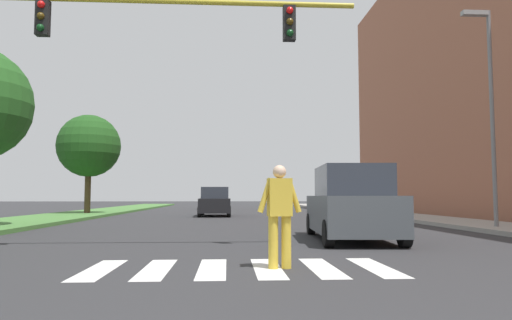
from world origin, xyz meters
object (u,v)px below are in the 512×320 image
Objects in this scene: sedan_midblock at (215,203)px; sedan_distant at (211,200)px; tree_far at (89,146)px; traffic_light_gantry at (43,49)px; street_lamp_right at (489,97)px; pedestrian_performer at (280,211)px; suv_crossing at (351,205)px.

sedan_distant is (-0.74, 14.19, 0.01)m from sedan_midblock.
tree_far is 0.59× the size of traffic_light_gantry.
tree_far reaches higher than sedan_distant.
street_lamp_right reaches higher than traffic_light_gantry.
pedestrian_performer is at bearing -86.09° from sedan_distant.
street_lamp_right is at bearing -37.63° from tree_far.
tree_far is 1.40× the size of sedan_midblock.
tree_far reaches higher than suv_crossing.
traffic_light_gantry is 17.95m from sedan_midblock.
traffic_light_gantry is 2.36× the size of sedan_midblock.
street_lamp_right is at bearing -51.31° from sedan_midblock.
traffic_light_gantry is 2.40× the size of sedan_distant.
sedan_distant is (-4.78, 29.35, -0.14)m from suv_crossing.
tree_far is 1.26× the size of suv_crossing.
tree_far is at bearing 103.31° from traffic_light_gantry.
traffic_light_gantry is 31.76m from sedan_distant.
traffic_light_gantry is 14.02m from street_lamp_right.
sedan_midblock is at bearing -9.53° from tree_far.
pedestrian_performer is 0.36× the size of suv_crossing.
traffic_light_gantry reaches higher than suv_crossing.
sedan_midblock is 1.02× the size of sedan_distant.
suv_crossing is at bearing 62.63° from pedestrian_performer.
suv_crossing reaches higher than pedestrian_performer.
traffic_light_gantry is at bearing -76.69° from tree_far.
tree_far is 15.05m from sedan_distant.
traffic_light_gantry is at bearing -164.11° from suv_crossing.
tree_far is 0.79× the size of street_lamp_right.
sedan_midblock is (-4.04, 15.17, -0.15)m from suv_crossing.
sedan_midblock is (7.71, -1.29, -3.42)m from tree_far.
street_lamp_right is 1.59× the size of suv_crossing.
tree_far is 23.37m from pedestrian_performer.
pedestrian_performer is (-8.14, -7.74, -3.66)m from street_lamp_right.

